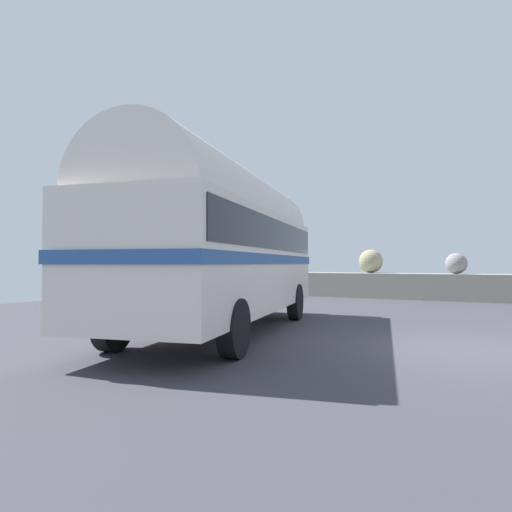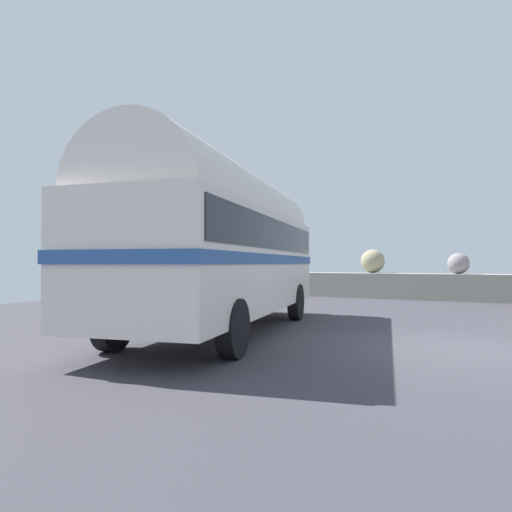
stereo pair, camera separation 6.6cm
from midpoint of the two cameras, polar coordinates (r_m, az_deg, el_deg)
name	(u,v)px [view 2 (the right image)]	position (r m, az deg, el deg)	size (l,w,h in m)	color
ground	(468,351)	(9.00, 25.05, -10.62)	(32.00, 26.00, 0.02)	#39373F
breakwater	(496,285)	(20.66, 27.71, -3.26)	(31.36, 1.88, 2.22)	gray
vintage_coach	(224,240)	(10.19, -3.78, 1.96)	(4.28, 8.90, 3.70)	black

